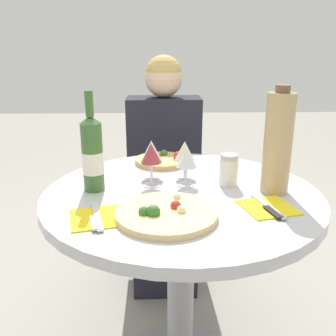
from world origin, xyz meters
TOP-DOWN VIEW (x-y plane):
  - dining_table at (0.00, 0.00)m, footprint 0.94×0.94m
  - chair_behind_diner at (-0.05, 0.80)m, footprint 0.43×0.43m
  - seated_diner at (-0.05, 0.65)m, footprint 0.38×0.42m
  - pizza_large at (-0.06, -0.20)m, footprint 0.30×0.30m
  - pizza_small_far at (-0.06, 0.33)m, footprint 0.22×0.22m
  - wine_bottle at (-0.30, 0.02)m, footprint 0.07×0.07m
  - tall_carafe at (0.31, -0.02)m, footprint 0.09×0.09m
  - sugar_shaker at (0.17, 0.05)m, footprint 0.06×0.06m
  - wine_glass_back_left at (-0.10, 0.14)m, footprint 0.08×0.08m
  - wine_glass_back_right at (0.02, 0.14)m, footprint 0.08×0.08m
  - wine_glass_front_left at (-0.10, 0.06)m, footprint 0.07×0.07m
  - wine_glass_front_right at (0.02, 0.06)m, footprint 0.07×0.07m
  - place_setting_left at (-0.26, -0.21)m, footprint 0.18×0.19m
  - place_setting_right at (0.25, -0.15)m, footprint 0.18×0.19m

SIDE VIEW (x-z plane):
  - chair_behind_diner at x=-0.05m, z-range -0.01..0.89m
  - seated_diner at x=-0.05m, z-range -0.06..1.12m
  - dining_table at x=0.00m, z-range 0.23..0.99m
  - place_setting_left at x=-0.26m, z-range 0.75..0.76m
  - place_setting_right at x=0.25m, z-range 0.75..0.76m
  - pizza_large at x=-0.06m, z-range 0.74..0.79m
  - pizza_small_far at x=-0.06m, z-range 0.74..0.79m
  - sugar_shaker at x=0.17m, z-range 0.75..0.86m
  - wine_glass_front_right at x=0.02m, z-range 0.78..0.91m
  - wine_glass_back_right at x=0.02m, z-range 0.78..0.92m
  - wine_glass_back_left at x=-0.10m, z-range 0.78..0.92m
  - wine_glass_front_left at x=-0.10m, z-range 0.79..0.94m
  - wine_bottle at x=-0.30m, z-range 0.71..1.05m
  - tall_carafe at x=0.31m, z-range 0.74..1.10m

